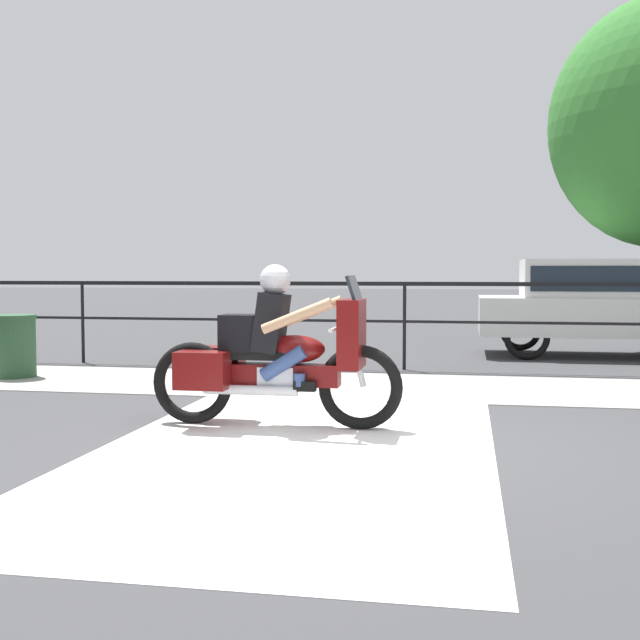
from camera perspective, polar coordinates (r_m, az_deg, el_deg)
The scene contains 7 objects.
ground_plane at distance 6.84m, azimuth 2.61°, elevation -8.79°, with size 120.00×120.00×0.00m, color #38383A.
sidewalk_band at distance 10.16m, azimuth 5.23°, elevation -4.72°, with size 44.00×2.40×0.01m, color #99968E.
crosswalk_band at distance 6.72m, azimuth -1.55°, elevation -8.97°, with size 3.19×6.00×0.01m, color silver.
fence_railing at distance 11.84m, azimuth 6.04°, elevation 1.37°, with size 36.00×0.05×1.30m.
motorcycle at distance 7.49m, azimuth -3.32°, elevation -2.49°, with size 2.39×0.76×1.52m.
parked_car at distance 14.45m, azimuth 18.87°, elevation 1.30°, with size 4.02×1.76×1.65m.
trash_bin at distance 11.72m, azimuth -20.95°, elevation -1.74°, with size 0.61×0.61×0.86m.
Camera 1 is at (0.90, -6.62, 1.45)m, focal length 45.00 mm.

